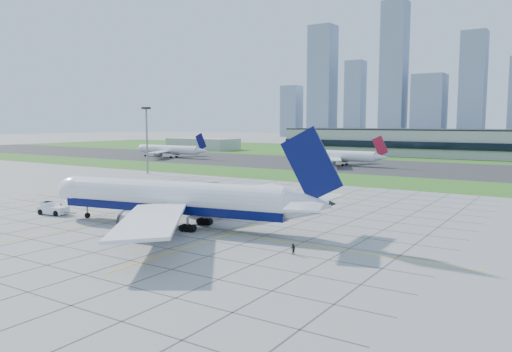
# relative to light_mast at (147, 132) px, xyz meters

# --- Properties ---
(ground) EXTENTS (1400.00, 1400.00, 0.00)m
(ground) POSITION_rel_light_mast_xyz_m (70.00, -65.00, -16.18)
(ground) COLOR #9D9D98
(ground) RESTS_ON ground
(grass_median) EXTENTS (700.00, 35.00, 0.04)m
(grass_median) POSITION_rel_light_mast_xyz_m (70.00, 25.00, -16.16)
(grass_median) COLOR #366D1F
(grass_median) RESTS_ON ground
(asphalt_taxiway) EXTENTS (700.00, 75.00, 0.04)m
(asphalt_taxiway) POSITION_rel_light_mast_xyz_m (70.00, 80.00, -16.15)
(asphalt_taxiway) COLOR #383838
(asphalt_taxiway) RESTS_ON ground
(grass_far) EXTENTS (700.00, 145.00, 0.04)m
(grass_far) POSITION_rel_light_mast_xyz_m (70.00, 190.00, -16.16)
(grass_far) COLOR #366D1F
(grass_far) RESTS_ON ground
(apron_markings) EXTENTS (120.00, 130.00, 0.03)m
(apron_markings) POSITION_rel_light_mast_xyz_m (70.43, -53.91, -16.17)
(apron_markings) COLOR #474744
(apron_markings) RESTS_ON ground
(service_block) EXTENTS (50.00, 25.00, 8.00)m
(service_block) POSITION_rel_light_mast_xyz_m (-90.00, 145.00, -12.18)
(service_block) COLOR #B7B7B2
(service_block) RESTS_ON ground
(light_mast) EXTENTS (2.50, 2.50, 25.60)m
(light_mast) POSITION_rel_light_mast_xyz_m (0.00, 0.00, 0.00)
(light_mast) COLOR gray
(light_mast) RESTS_ON ground
(city_skyline) EXTENTS (523.00, 32.40, 160.00)m
(city_skyline) POSITION_rel_light_mast_xyz_m (61.29, 455.00, 42.91)
(city_skyline) COLOR #8291AA
(city_skyline) RESTS_ON ground
(airliner) EXTENTS (60.82, 61.08, 19.29)m
(airliner) POSITION_rel_light_mast_xyz_m (75.18, -67.38, -10.90)
(airliner) COLOR white
(airliner) RESTS_ON ground
(pushback_tug) EXTENTS (9.68, 4.31, 2.66)m
(pushback_tug) POSITION_rel_light_mast_xyz_m (44.29, -72.65, -15.00)
(pushback_tug) COLOR white
(pushback_tug) RESTS_ON ground
(crew_near) EXTENTS (0.69, 0.81, 1.89)m
(crew_near) POSITION_rel_light_mast_xyz_m (43.41, -69.70, -15.24)
(crew_near) COLOR black
(crew_near) RESTS_ON ground
(crew_far) EXTENTS (1.00, 0.88, 1.71)m
(crew_far) POSITION_rel_light_mast_xyz_m (104.32, -73.38, -15.32)
(crew_far) COLOR black
(crew_far) RESTS_ON ground
(distant_jet_0) EXTENTS (47.71, 42.66, 14.08)m
(distant_jet_0) POSITION_rel_light_mast_xyz_m (-53.36, 70.23, -11.69)
(distant_jet_0) COLOR white
(distant_jet_0) RESTS_ON ground
(distant_jet_1) EXTENTS (40.37, 42.66, 14.08)m
(distant_jet_1) POSITION_rel_light_mast_xyz_m (47.85, 74.27, -11.70)
(distant_jet_1) COLOR white
(distant_jet_1) RESTS_ON ground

